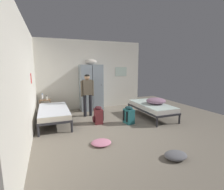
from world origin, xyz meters
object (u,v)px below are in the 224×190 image
lotion_bottle (47,98)px  backpack_maroon (98,115)px  clothes_pile_pink (101,143)px  clothes_pile_grey (176,155)px  shelf_unit (45,106)px  bed_right (151,107)px  water_bottle (42,97)px  bedding_heap (156,101)px  bed_left_rear (54,112)px  person_traveler (87,91)px  backpack_teal (129,115)px  locker_bank (91,87)px

lotion_bottle → backpack_maroon: (1.48, -1.58, -0.38)m
clothes_pile_pink → clothes_pile_grey: 1.61m
shelf_unit → clothes_pile_grey: shelf_unit is taller
backpack_maroon → bed_right: bearing=-1.2°
water_bottle → bedding_heap: bearing=-25.5°
bed_left_rear → clothes_pile_pink: 2.16m
water_bottle → lotion_bottle: bearing=-21.8°
water_bottle → clothes_pile_pink: 3.39m
lotion_bottle → bed_right: bearing=-25.3°
clothes_pile_pink → bedding_heap: bearing=28.5°
clothes_pile_pink → person_traveler: bearing=84.3°
bed_left_rear → backpack_maroon: bearing=-20.0°
backpack_maroon → water_bottle: bearing=134.7°
bed_right → person_traveler: 2.33m
backpack_teal → locker_bank: bearing=108.1°
locker_bank → backpack_maroon: size_ratio=3.76×
bedding_heap → bed_left_rear: bearing=170.0°
bed_left_rear → person_traveler: bearing=20.2°
locker_bank → backpack_teal: bearing=-71.9°
bed_right → lotion_bottle: bearing=154.7°
clothes_pile_pink → water_bottle: bearing=112.6°
lotion_bottle → clothes_pile_pink: 3.28m
backpack_teal → clothes_pile_pink: size_ratio=1.18×
water_bottle → clothes_pile_pink: (1.28, -3.08, -0.63)m
backpack_teal → bed_right: bearing=16.7°
bed_left_rear → bedding_heap: bedding_heap is taller
water_bottle → clothes_pile_grey: water_bottle is taller
shelf_unit → backpack_teal: bearing=-38.7°
bed_left_rear → clothes_pile_grey: (2.12, -3.01, -0.32)m
bedding_heap → backpack_maroon: bedding_heap is taller
locker_bank → bed_right: size_ratio=1.09×
water_bottle → backpack_teal: bearing=-38.1°
bed_right → bed_left_rear: size_ratio=1.00×
bed_left_rear → lotion_bottle: lotion_bottle is taller
shelf_unit → person_traveler: (1.43, -0.71, 0.56)m
locker_bank → lotion_bottle: bearing=-174.8°
locker_bank → person_traveler: 0.90m
backpack_teal → clothes_pile_grey: backpack_teal is taller
clothes_pile_grey → person_traveler: bearing=105.3°
lotion_bottle → bedding_heap: bearing=-25.7°
bedding_heap → backpack_teal: 1.22m
shelf_unit → bedding_heap: bedding_heap is taller
water_bottle → clothes_pile_grey: size_ratio=0.50×
locker_bank → shelf_unit: (-1.78, -0.12, -0.62)m
shelf_unit → locker_bank: bearing=3.7°
bedding_heap → lotion_bottle: (-3.55, 1.71, 0.05)m
locker_bank → clothes_pile_pink: bearing=-100.4°
bed_left_rear → clothes_pile_grey: 3.70m
backpack_maroon → clothes_pile_pink: 1.49m
person_traveler → water_bottle: 1.70m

